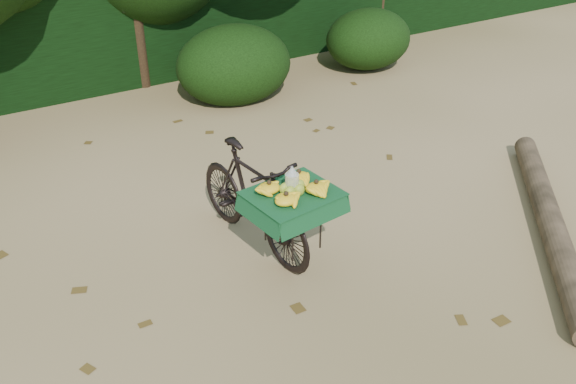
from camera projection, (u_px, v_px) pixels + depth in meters
ground at (310, 284)px, 5.37m from camera, size 80.00×80.00×0.00m
vendor_bicycle at (254, 199)px, 5.62m from camera, size 0.79×1.80×1.02m
fallen_log at (550, 219)px, 6.05m from camera, size 2.45×2.66×0.24m
hedge_backdrop at (89, 21)px, 9.53m from camera, size 26.00×1.80×1.80m
bush_clumps at (171, 81)px, 8.52m from camera, size 8.80×1.70×0.90m
leaf_litter at (272, 247)px, 5.84m from camera, size 7.00×7.30×0.01m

